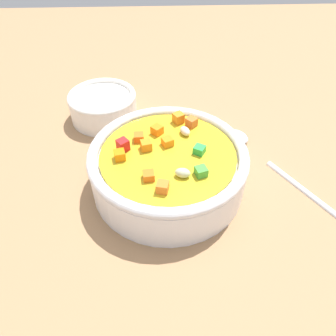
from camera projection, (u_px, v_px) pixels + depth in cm
name	position (u px, v px, depth cm)	size (l,w,h in cm)	color
ground_plane	(168.00, 189.00, 41.39)	(140.00, 140.00, 2.00)	#9E754F
soup_bowl_main	(168.00, 167.00, 38.53)	(18.88, 18.88, 6.62)	white
spoon	(265.00, 158.00, 43.62)	(17.80, 11.53, 1.10)	silver
side_bowl_small	(103.00, 106.00, 49.72)	(10.44, 10.44, 4.40)	white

